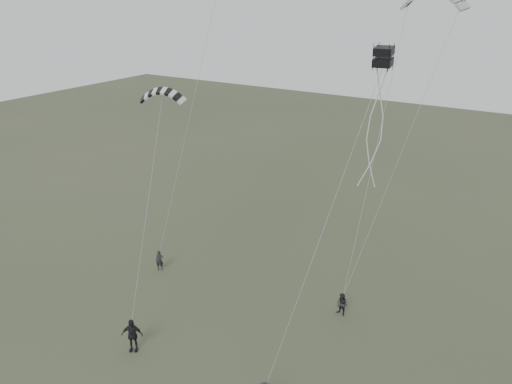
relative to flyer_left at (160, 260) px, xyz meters
The scene contains 6 objects.
ground 8.69m from the flyer_left, 33.27° to the right, with size 140.00×140.00×0.00m, color #3A432C.
flyer_left is the anchor object (origin of this frame).
flyer_right 13.09m from the flyer_left, ahead, with size 0.72×0.56×1.48m, color #222328.
flyer_center 8.49m from the flyer_left, 57.93° to the right, with size 1.16×0.48×1.98m, color black.
kite_striped 12.45m from the flyer_left, 22.84° to the right, with size 2.61×0.65×1.06m, color black, non-canonical shape.
kite_box 21.68m from the flyer_left, ahead, with size 0.73×0.73×0.75m, color black, non-canonical shape.
Camera 1 is at (14.61, -17.70, 18.34)m, focal length 35.00 mm.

